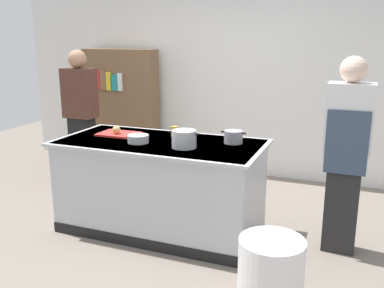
{
  "coord_description": "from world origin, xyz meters",
  "views": [
    {
      "loc": [
        1.73,
        -3.53,
        1.87
      ],
      "look_at": [
        0.25,
        0.2,
        0.85
      ],
      "focal_mm": 39.65,
      "sensor_mm": 36.0,
      "label": 1
    }
  ],
  "objects": [
    {
      "name": "onion",
      "position": [
        -0.51,
        0.06,
        0.96
      ],
      "size": [
        0.08,
        0.08,
        0.08
      ],
      "primitive_type": "sphere",
      "color": "tan",
      "rests_on": "cutting_board"
    },
    {
      "name": "bookshelf",
      "position": [
        -1.49,
        1.8,
        0.85
      ],
      "size": [
        1.1,
        0.31,
        1.7
      ],
      "color": "brown",
      "rests_on": "ground_plane"
    },
    {
      "name": "sauce_pan",
      "position": [
        0.67,
        0.19,
        0.96
      ],
      "size": [
        0.24,
        0.17,
        0.12
      ],
      "color": "#99999E",
      "rests_on": "counter_island"
    },
    {
      "name": "mixing_bowl",
      "position": [
        -0.17,
        -0.12,
        0.94
      ],
      "size": [
        0.2,
        0.2,
        0.07
      ],
      "primitive_type": "cylinder",
      "color": "#B7BABF",
      "rests_on": "counter_island"
    },
    {
      "name": "cutting_board",
      "position": [
        -0.51,
        0.09,
        0.91
      ],
      "size": [
        0.4,
        0.28,
        0.02
      ],
      "primitive_type": "cube",
      "color": "red",
      "rests_on": "counter_island"
    },
    {
      "name": "stock_pot",
      "position": [
        0.3,
        -0.13,
        0.98
      ],
      "size": [
        0.29,
        0.22,
        0.16
      ],
      "color": "#B7BABF",
      "rests_on": "counter_island"
    },
    {
      "name": "juice_cup",
      "position": [
        0.04,
        0.25,
        0.95
      ],
      "size": [
        0.07,
        0.07,
        0.1
      ],
      "primitive_type": "cylinder",
      "color": "yellow",
      "rests_on": "counter_island"
    },
    {
      "name": "counter_island",
      "position": [
        0.0,
        -0.0,
        0.47
      ],
      "size": [
        1.98,
        0.98,
        0.9
      ],
      "color": "#B7BABF",
      "rests_on": "ground_plane"
    },
    {
      "name": "trash_bin",
      "position": [
        1.27,
        -0.9,
        0.27
      ],
      "size": [
        0.46,
        0.46,
        0.53
      ],
      "primitive_type": "cylinder",
      "color": "white",
      "rests_on": "ground_plane"
    },
    {
      "name": "person_chef",
      "position": [
        1.67,
        0.2,
        0.91
      ],
      "size": [
        0.38,
        0.25,
        1.72
      ],
      "rotation": [
        0.0,
        0.0,
        1.8
      ],
      "color": "#252525",
      "rests_on": "ground_plane"
    },
    {
      "name": "back_wall",
      "position": [
        0.0,
        2.1,
        1.5
      ],
      "size": [
        6.4,
        0.12,
        3.0
      ],
      "primitive_type": "cube",
      "color": "white",
      "rests_on": "ground_plane"
    },
    {
      "name": "person_guest",
      "position": [
        -1.45,
        0.77,
        0.91
      ],
      "size": [
        0.38,
        0.24,
        1.72
      ],
      "rotation": [
        0.0,
        0.0,
        -1.77
      ],
      "color": "black",
      "rests_on": "ground_plane"
    },
    {
      "name": "ground_plane",
      "position": [
        0.0,
        0.0,
        0.0
      ],
      "size": [
        10.0,
        10.0,
        0.0
      ],
      "primitive_type": "plane",
      "color": "slate"
    }
  ]
}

